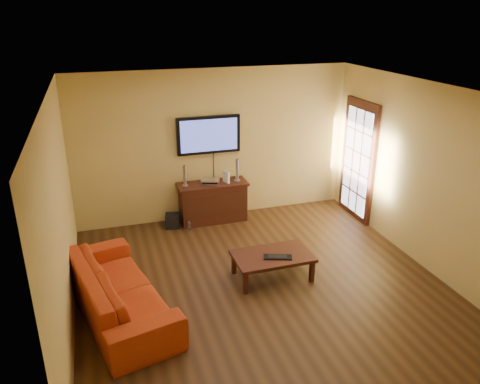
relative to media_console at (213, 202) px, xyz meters
name	(u,v)px	position (x,y,z in m)	size (l,w,h in m)	color
ground_plane	(261,283)	(0.11, -2.25, -0.37)	(5.00, 5.00, 0.00)	#36210F
room_walls	(248,157)	(0.11, -1.63, 1.32)	(5.00, 5.00, 5.00)	tan
french_door	(358,162)	(2.57, -0.55, 0.68)	(0.07, 1.02, 2.22)	black
media_console	(213,202)	(0.00, 0.00, 0.00)	(1.25, 0.48, 0.73)	black
television	(209,135)	(0.00, 0.20, 1.19)	(1.13, 0.08, 0.67)	black
coffee_table	(273,257)	(0.33, -2.14, -0.04)	(1.12, 0.68, 0.37)	black
sofa	(118,282)	(-1.82, -2.33, 0.08)	(2.28, 0.67, 0.89)	#B93914
speaker_left	(185,177)	(-0.49, 0.03, 0.53)	(0.10, 0.10, 0.37)	silver
speaker_right	(237,171)	(0.46, 0.00, 0.54)	(0.11, 0.11, 0.40)	silver
av_receiver	(210,181)	(-0.03, 0.02, 0.40)	(0.32, 0.23, 0.07)	silver
game_console	(226,177)	(0.25, -0.03, 0.46)	(0.04, 0.15, 0.21)	white
subwoofer	(172,221)	(-0.76, -0.05, -0.25)	(0.24, 0.24, 0.24)	black
bottle	(189,226)	(-0.50, -0.28, -0.28)	(0.06, 0.06, 0.18)	white
keyboard	(278,257)	(0.37, -2.24, 0.01)	(0.42, 0.27, 0.02)	black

